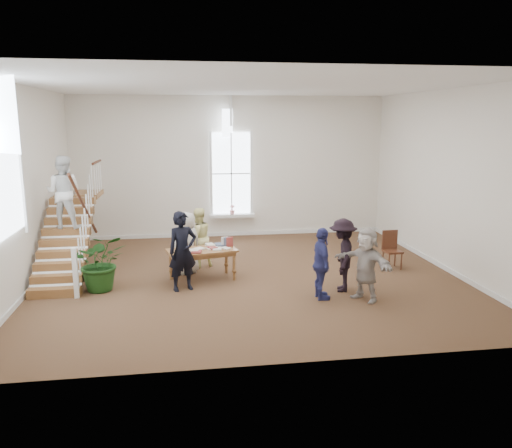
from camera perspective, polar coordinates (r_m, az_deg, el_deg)
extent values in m
plane|color=#44271B|center=(12.21, -0.70, -6.00)|extent=(10.00, 10.00, 0.00)
plane|color=silver|center=(16.17, -2.86, 6.50)|extent=(10.00, 0.00, 10.00)
plane|color=silver|center=(7.35, 3.93, 0.18)|extent=(10.00, 0.00, 10.00)
plane|color=silver|center=(12.13, -24.90, 3.68)|extent=(0.00, 9.00, 9.00)
plane|color=silver|center=(13.34, 21.15, 4.62)|extent=(0.00, 9.00, 9.00)
plane|color=white|center=(11.66, -0.76, 15.57)|extent=(10.00, 10.00, 0.00)
cube|color=white|center=(16.21, -2.74, 0.98)|extent=(1.45, 0.28, 0.10)
plane|color=white|center=(16.13, -2.83, 5.77)|extent=(2.60, 0.00, 2.60)
plane|color=white|center=(16.05, -2.89, 11.46)|extent=(0.60, 0.60, 0.85)
plane|color=white|center=(10.65, -26.99, 4.43)|extent=(0.00, 2.40, 2.40)
cube|color=white|center=(16.49, -2.77, -1.11)|extent=(10.00, 0.04, 0.12)
imported|color=pink|center=(16.14, -2.74, 1.66)|extent=(0.17, 0.17, 0.30)
cube|color=brown|center=(11.67, -22.00, -7.22)|extent=(1.10, 0.30, 0.20)
cube|color=brown|center=(11.89, -21.75, -5.85)|extent=(1.10, 0.30, 0.20)
cube|color=brown|center=(12.11, -21.50, -4.52)|extent=(1.10, 0.30, 0.20)
cube|color=brown|center=(12.34, -21.26, -3.25)|extent=(1.10, 0.30, 0.20)
cube|color=brown|center=(12.58, -21.03, -2.02)|extent=(1.10, 0.30, 0.20)
cube|color=brown|center=(12.82, -20.81, -0.83)|extent=(1.10, 0.30, 0.20)
cube|color=brown|center=(13.07, -20.60, 0.30)|extent=(1.10, 0.30, 0.20)
cube|color=brown|center=(13.32, -20.40, 1.40)|extent=(1.10, 0.30, 0.20)
cube|color=brown|center=(13.58, -20.20, 2.45)|extent=(1.10, 0.30, 0.20)
cube|color=brown|center=(14.45, -19.50, 3.18)|extent=(1.10, 1.20, 0.12)
cube|color=white|center=(11.29, -19.93, -5.30)|extent=(0.10, 0.10, 1.10)
cylinder|color=#3E2011|center=(12.31, -19.05, 1.88)|extent=(0.07, 2.74, 1.86)
imported|color=silver|center=(12.66, -21.13, 3.42)|extent=(0.94, 0.79, 1.72)
cube|color=brown|center=(11.83, -6.20, -3.03)|extent=(1.73, 1.13, 0.05)
cube|color=brown|center=(11.85, -6.19, -3.38)|extent=(1.58, 0.99, 0.10)
cylinder|color=brown|center=(11.50, -9.12, -5.50)|extent=(0.07, 0.07, 0.70)
cylinder|color=brown|center=(11.85, -2.52, -4.84)|extent=(0.07, 0.07, 0.70)
cylinder|color=brown|center=(12.06, -9.73, -4.71)|extent=(0.07, 0.07, 0.70)
cylinder|color=brown|center=(12.39, -3.42, -4.10)|extent=(0.07, 0.07, 0.70)
cube|color=silver|center=(12.11, -5.29, -2.40)|extent=(0.23, 0.27, 0.06)
cube|color=beige|center=(11.44, -8.60, -3.42)|extent=(0.23, 0.27, 0.02)
cube|color=tan|center=(11.90, -8.30, -2.76)|extent=(0.31, 0.33, 0.04)
cube|color=silver|center=(11.83, -3.49, -2.78)|extent=(0.26, 0.28, 0.03)
cube|color=#4C5972|center=(12.14, -4.24, -2.38)|extent=(0.23, 0.32, 0.04)
cube|color=maroon|center=(11.58, -6.80, -3.15)|extent=(0.26, 0.31, 0.03)
cube|color=white|center=(11.71, -7.12, -3.00)|extent=(0.29, 0.31, 0.03)
cube|color=#BFB299|center=(11.84, -5.18, -2.81)|extent=(0.29, 0.30, 0.02)
cube|color=silver|center=(11.82, -6.52, -2.84)|extent=(0.31, 0.30, 0.03)
cube|color=beige|center=(11.69, -7.15, -3.01)|extent=(0.24, 0.24, 0.03)
cube|color=tan|center=(12.02, -5.09, -2.51)|extent=(0.19, 0.22, 0.05)
cube|color=silver|center=(11.78, -4.46, -2.84)|extent=(0.23, 0.28, 0.03)
cube|color=#4C5972|center=(11.96, -8.07, -2.69)|extent=(0.15, 0.28, 0.04)
cube|color=maroon|center=(11.85, -5.02, -2.73)|extent=(0.26, 0.30, 0.05)
cube|color=white|center=(11.90, -4.82, -2.73)|extent=(0.32, 0.34, 0.02)
imported|color=black|center=(11.15, -8.40, -3.09)|extent=(0.76, 0.63, 1.78)
imported|color=beige|center=(12.39, -7.93, -2.14)|extent=(0.90, 0.79, 1.54)
imported|color=#FAF29C|center=(12.88, -6.62, -1.57)|extent=(0.92, 0.84, 1.54)
imported|color=navy|center=(10.60, 7.50, -4.53)|extent=(0.38, 0.91, 1.54)
imported|color=black|center=(11.17, 9.85, -3.52)|extent=(0.86, 1.18, 1.63)
imported|color=#B9AFA7|center=(10.69, 12.45, -4.52)|extent=(1.16, 1.47, 1.56)
imported|color=#183E13|center=(11.60, -17.30, -4.17)|extent=(1.23, 1.08, 1.29)
cube|color=#3E2011|center=(13.20, 15.34, -3.04)|extent=(0.45, 0.45, 0.05)
cube|color=#3E2011|center=(13.30, 15.03, -1.72)|extent=(0.42, 0.07, 0.50)
cylinder|color=#3E2011|center=(13.04, 14.96, -4.25)|extent=(0.04, 0.04, 0.44)
cylinder|color=#3E2011|center=(13.20, 16.28, -4.13)|extent=(0.04, 0.04, 0.44)
cylinder|color=#3E2011|center=(13.33, 14.31, -3.86)|extent=(0.04, 0.04, 0.44)
cylinder|color=#3E2011|center=(13.48, 15.60, -3.76)|extent=(0.04, 0.04, 0.44)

